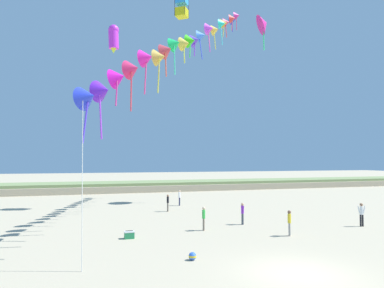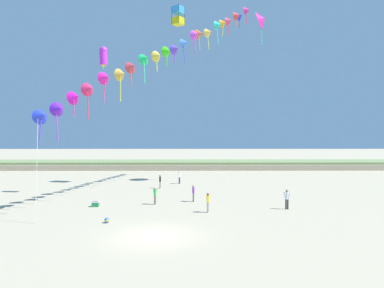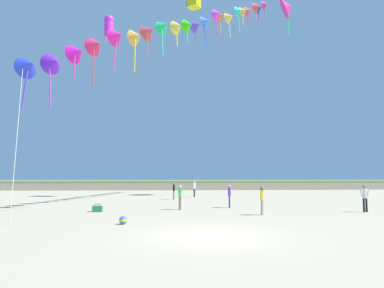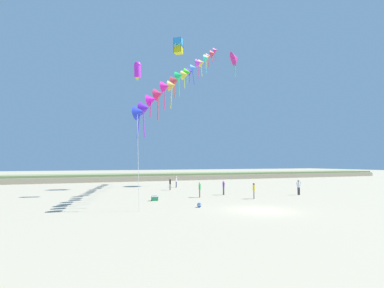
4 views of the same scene
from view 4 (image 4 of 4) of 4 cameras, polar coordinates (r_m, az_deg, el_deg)
The scene contains 14 objects.
ground_plane at distance 23.08m, azimuth 12.79°, elevation -12.23°, with size 240.00×240.00×0.00m, color tan.
dune_ridge at distance 60.59m, azimuth -9.66°, elevation -6.19°, with size 120.00×8.33×1.32m.
person_near_left at distance 34.81m, azimuth 19.64°, elevation -7.61°, with size 0.55×0.26×1.60m.
person_near_right at distance 38.68m, azimuth -4.19°, elevation -7.45°, with size 0.21×0.53×1.52m.
person_mid_center at distance 30.01m, azimuth 11.71°, elevation -8.51°, with size 0.32×0.51×1.53m.
person_far_left at distance 30.59m, azimuth 1.48°, elevation -8.48°, with size 0.31×0.51×1.53m.
person_far_right at distance 33.06m, azimuth 6.03°, elevation -8.09°, with size 0.21×0.54×1.53m.
person_far_center at distance 42.70m, azimuth -3.02°, elevation -7.05°, with size 0.31×0.52×1.56m.
kite_banner_string at distance 38.86m, azimuth -0.16°, elevation 13.98°, with size 19.63×25.29×23.80m.
large_kite_low_lead at distance 44.77m, azimuth -2.59°, elevation 18.14°, with size 1.56×1.56×2.14m.
large_kite_mid_trail at distance 50.29m, azimuth 8.21°, elevation 15.84°, with size 2.26×2.78×4.28m.
large_kite_high_solo at distance 34.77m, azimuth -10.35°, elevation 13.62°, with size 0.99×0.95×2.18m.
beach_cooler at distance 28.22m, azimuth -7.12°, elevation -10.25°, with size 0.58×0.41×0.46m.
beach_ball at distance 24.03m, azimuth 1.41°, elevation -11.53°, with size 0.36×0.36×0.36m.
Camera 4 is at (-12.96, -18.77, 3.53)m, focal length 28.00 mm.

